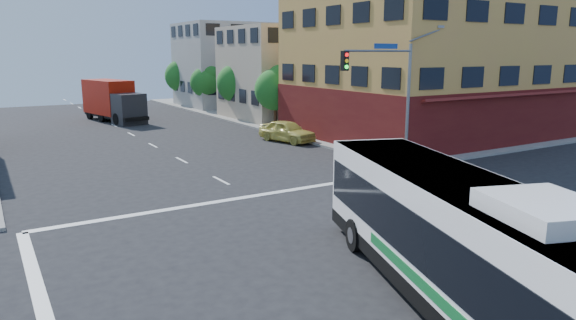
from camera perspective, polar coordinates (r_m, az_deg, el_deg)
ground at (r=16.40m, az=11.60°, el=-11.79°), size 120.00×120.00×0.00m
sidewalk_ne at (r=64.86m, az=13.58°, el=5.82°), size 50.00×50.00×0.15m
corner_building_ne at (r=42.25m, az=15.09°, el=10.60°), size 18.10×15.44×14.00m
building_east_near at (r=52.61m, az=0.26°, el=9.66°), size 12.06×10.06×9.00m
building_east_far at (r=64.95m, az=-6.28°, el=10.45°), size 12.06×10.06×10.00m
signal_mast_ne at (r=29.05m, az=11.09°, el=8.61°), size 7.91×1.13×8.07m
street_tree_a at (r=44.87m, az=-1.27°, el=8.11°), size 3.60×3.60×5.53m
street_tree_b at (r=51.94m, az=-5.72°, el=8.74°), size 3.80×3.80×5.79m
street_tree_c at (r=59.27m, az=-9.08°, el=8.75°), size 3.40×3.40×5.29m
street_tree_d at (r=66.72m, az=-11.72°, el=9.34°), size 4.00×4.00×6.03m
transit_bus at (r=14.03m, az=18.12°, el=-8.24°), size 6.64×12.84×3.75m
box_truck at (r=52.50m, az=-18.83°, el=6.17°), size 4.39×9.03×3.91m
parked_car at (r=38.17m, az=-0.12°, el=3.24°), size 3.01×5.02×1.60m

